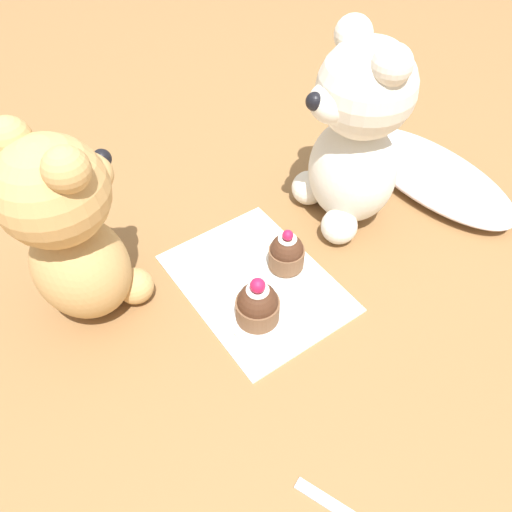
# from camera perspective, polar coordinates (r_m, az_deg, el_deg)

# --- Properties ---
(ground_plane) EXTENTS (4.00, 4.00, 0.00)m
(ground_plane) POSITION_cam_1_polar(r_m,az_deg,el_deg) (0.69, 0.00, -3.14)
(ground_plane) COLOR olive
(knitted_placemat) EXTENTS (0.24, 0.18, 0.01)m
(knitted_placemat) POSITION_cam_1_polar(r_m,az_deg,el_deg) (0.68, 0.00, -2.98)
(knitted_placemat) COLOR silver
(knitted_placemat) RESTS_ON ground_plane
(tulle_cloth) EXTENTS (0.31, 0.14, 0.04)m
(tulle_cloth) POSITION_cam_1_polar(r_m,az_deg,el_deg) (0.88, 19.44, 8.85)
(tulle_cloth) COLOR silver
(tulle_cloth) RESTS_ON ground_plane
(teddy_bear_cream) EXTENTS (0.16, 0.16, 0.28)m
(teddy_bear_cream) POSITION_cam_1_polar(r_m,az_deg,el_deg) (0.71, 11.29, 13.22)
(teddy_bear_cream) COLOR silver
(teddy_bear_cream) RESTS_ON ground_plane
(teddy_bear_tan) EXTENTS (0.16, 0.15, 0.26)m
(teddy_bear_tan) POSITION_cam_1_polar(r_m,az_deg,el_deg) (0.61, -20.42, 2.71)
(teddy_bear_tan) COLOR tan
(teddy_bear_tan) RESTS_ON ground_plane
(cupcake_near_cream_bear) EXTENTS (0.05, 0.05, 0.07)m
(cupcake_near_cream_bear) POSITION_cam_1_polar(r_m,az_deg,el_deg) (0.69, 3.32, 0.58)
(cupcake_near_cream_bear) COLOR brown
(cupcake_near_cream_bear) RESTS_ON knitted_placemat
(saucer_plate) EXTENTS (0.08, 0.08, 0.01)m
(saucer_plate) POSITION_cam_1_polar(r_m,az_deg,el_deg) (0.64, 0.18, -7.06)
(saucer_plate) COLOR white
(saucer_plate) RESTS_ON knitted_placemat
(cupcake_near_tan_bear) EXTENTS (0.06, 0.06, 0.07)m
(cupcake_near_tan_bear) POSITION_cam_1_polar(r_m,az_deg,el_deg) (0.62, 0.18, -5.57)
(cupcake_near_tan_bear) COLOR brown
(cupcake_near_tan_bear) RESTS_ON saucer_plate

